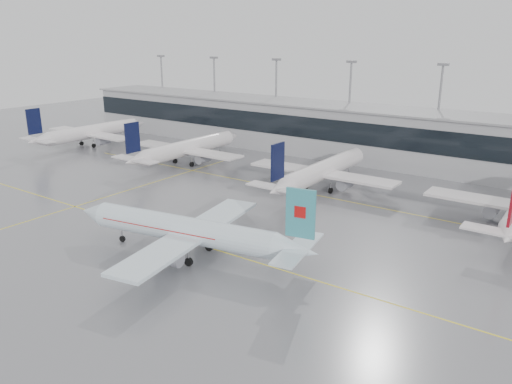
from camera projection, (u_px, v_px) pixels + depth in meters
The scene contains 12 objects.
ground at pixel (206, 247), 69.77m from camera, with size 320.00×320.00×0.00m, color slate.
taxi_line_main at pixel (206, 247), 69.77m from camera, with size 120.00×0.25×0.01m, color yellow.
taxi_line_north at pixel (312, 194), 93.12m from camera, with size 120.00×0.25×0.01m, color yellow.
taxi_line_cross at pixel (141, 186), 98.03m from camera, with size 0.25×60.00×0.01m, color yellow.
terminal at pixel (380, 136), 116.25m from camera, with size 180.00×15.00×12.00m, color #A0A0A4.
terminal_glass at pixel (367, 135), 109.92m from camera, with size 180.00×0.20×5.00m, color black.
terminal_roof at pixel (382, 109), 114.40m from camera, with size 182.00×16.00×0.40m, color gray.
light_masts at pixel (392, 102), 118.74m from camera, with size 156.40×1.00×22.60m.
air_canada_jet at pixel (191, 231), 65.66m from camera, with size 36.40×29.40×11.45m.
parked_jet_a at pixel (90, 132), 133.59m from camera, with size 29.64×36.96×11.72m.
parked_jet_b at pixel (186, 148), 114.24m from camera, with size 29.64×36.96×11.72m.
parked_jet_c at pixel (322, 171), 94.89m from camera, with size 29.64×36.96×11.72m.
Camera 1 is at (42.92, -48.42, 28.07)m, focal length 35.00 mm.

